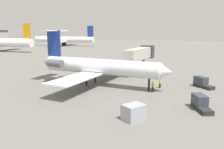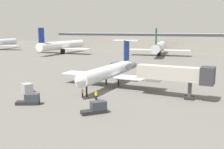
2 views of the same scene
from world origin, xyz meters
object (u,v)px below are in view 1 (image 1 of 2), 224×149
parked_airliner_east_end (64,40)px  baggage_tug_lead (201,103)px  ground_crew_marshaller (160,83)px  traffic_cone_near (139,109)px  ground_crew_loader (153,87)px  regional_jet (96,66)px  cargo_container_uld (134,112)px  jet_bridge (141,54)px  baggage_tug_trailing (202,83)px

parked_airliner_east_end → baggage_tug_lead: bearing=-140.0°
ground_crew_marshaller → traffic_cone_near: bearing=177.8°
parked_airliner_east_end → ground_crew_loader: bearing=-140.8°
regional_jet → ground_crew_marshaller: (1.80, -11.77, -2.77)m
regional_jet → cargo_container_uld: 18.38m
regional_jet → traffic_cone_near: (-11.38, -11.26, -3.35)m
jet_bridge → ground_crew_marshaller: size_ratio=8.70×
ground_crew_marshaller → traffic_cone_near: (-13.18, 0.51, -0.58)m
regional_jet → ground_crew_marshaller: regional_jet is taller
regional_jet → baggage_tug_lead: 20.32m
traffic_cone_near → jet_bridge: bearing=13.4°
regional_jet → baggage_tug_lead: regional_jet is taller
ground_crew_marshaller → baggage_tug_trailing: 7.84m
ground_crew_marshaller → parked_airliner_east_end: parked_airliner_east_end is taller
cargo_container_uld → jet_bridge: bearing=12.2°
baggage_tug_lead → traffic_cone_near: (-3.64, 7.31, -0.56)m
ground_crew_marshaller → baggage_tug_lead: size_ratio=0.40×
baggage_tug_trailing → jet_bridge: bearing=52.4°
ground_crew_loader → traffic_cone_near: bearing=-178.9°
ground_crew_marshaller → parked_airliner_east_end: size_ratio=0.04×
parked_airliner_east_end → jet_bridge: bearing=-137.5°
parked_airliner_east_end → traffic_cone_near: bearing=-143.5°
jet_bridge → traffic_cone_near: bearing=-166.6°
regional_jet → traffic_cone_near: regional_jet is taller
regional_jet → parked_airliner_east_end: bearing=35.3°
ground_crew_marshaller → cargo_container_uld: bearing=178.3°
jet_bridge → traffic_cone_near: (-27.37, -6.54, -4.33)m
regional_jet → jet_bridge: regional_jet is taller
regional_jet → cargo_container_uld: (-14.25, -11.28, -2.71)m
baggage_tug_trailing → parked_airliner_east_end: (88.52, 85.25, 3.30)m
jet_bridge → cargo_container_uld: (-30.24, -6.56, -3.69)m
jet_bridge → traffic_cone_near: size_ratio=26.73×
jet_bridge → parked_airliner_east_end: 105.23m
jet_bridge → baggage_tug_trailing: bearing=-127.6°
baggage_tug_lead → baggage_tug_trailing: (12.81, -0.32, 0.00)m
baggage_tug_lead → baggage_tug_trailing: 12.82m
ground_crew_marshaller → baggage_tug_lead: (-9.55, -6.80, -0.02)m
ground_crew_loader → baggage_tug_trailing: bearing=-50.5°
regional_jet → traffic_cone_near: bearing=-135.3°
baggage_tug_trailing → parked_airliner_east_end: bearing=43.9°
cargo_container_uld → parked_airliner_east_end: 132.92m
jet_bridge → ground_crew_loader: 18.87m
baggage_tug_lead → cargo_container_uld: (-6.51, 7.29, 0.08)m
jet_bridge → cargo_container_uld: jet_bridge is taller
ground_crew_loader → ground_crew_marshaller: bearing=-12.4°
ground_crew_loader → traffic_cone_near: size_ratio=3.07×
jet_bridge → ground_crew_loader: bearing=-159.9°
ground_crew_loader → parked_airliner_east_end: size_ratio=0.04×
cargo_container_uld → baggage_tug_trailing: bearing=-21.5°
baggage_tug_trailing → traffic_cone_near: baggage_tug_trailing is taller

